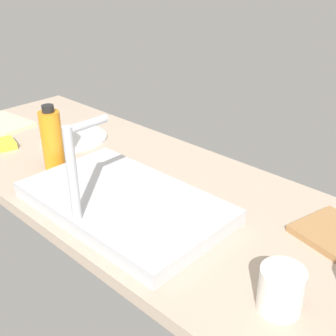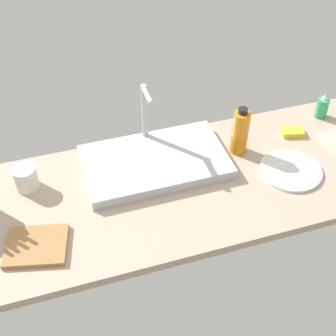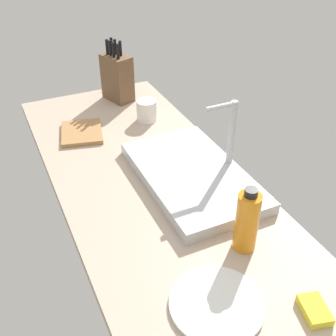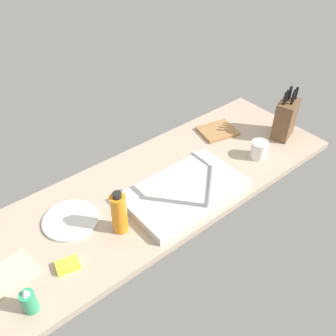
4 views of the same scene
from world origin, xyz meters
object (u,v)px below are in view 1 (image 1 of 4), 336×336
sink_basin (124,202)px  water_bottle (52,139)px  coffee_mug (281,290)px  dish_sponge (6,144)px  dish_towel (4,123)px  dinner_plate (74,138)px  faucet (76,173)px

sink_basin → water_bottle: bearing=-2.3°
sink_basin → coffee_mug: coffee_mug is taller
sink_basin → water_bottle: 36.44cm
dish_sponge → dish_towel: bearing=-26.1°
dinner_plate → sink_basin: bearing=159.0°
sink_basin → water_bottle: (35.58, -1.40, 7.78)cm
water_bottle → dish_towel: water_bottle is taller
faucet → dish_towel: size_ratio=1.20×
faucet → sink_basin: bearing=-91.9°
water_bottle → dish_towel: 50.17cm
water_bottle → dish_sponge: water_bottle is taller
coffee_mug → dish_sponge: coffee_mug is taller
sink_basin → faucet: (0.45, 13.89, 14.30)cm
dish_towel → dish_sponge: 24.09cm
sink_basin → dish_sponge: (62.67, 1.70, -0.95)cm
dinner_plate → dish_sponge: bearing=59.7°
faucet → water_bottle: 38.86cm
dish_towel → coffee_mug: bearing=174.9°
water_bottle → dinner_plate: 25.06cm
faucet → dinner_plate: bearing=-33.7°
faucet → coffee_mug: size_ratio=3.03×
faucet → coffee_mug: faucet is taller
faucet → dinner_plate: size_ratio=1.17×
sink_basin → dish_sponge: bearing=1.6°
sink_basin → dish_towel: 84.78cm
sink_basin → dish_towel: size_ratio=2.38×
dinner_plate → coffee_mug: (-100.11, 22.32, 4.13)cm
faucet → dish_towel: bearing=-15.2°
dinner_plate → dish_towel: 35.50cm
dinner_plate → coffee_mug: coffee_mug is taller
dish_sponge → faucet: bearing=168.9°
dinner_plate → coffee_mug: size_ratio=2.59×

